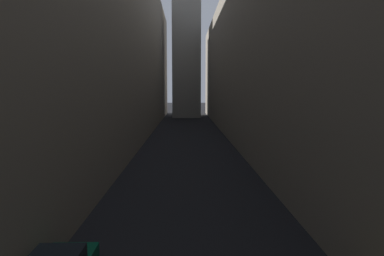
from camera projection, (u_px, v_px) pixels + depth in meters
The scene contains 3 objects.
ground_plane at pixel (188, 145), 40.35m from camera, with size 264.00×264.00×0.00m, color black.
building_block_left at pixel (88, 40), 40.62m from camera, with size 13.56×108.00×25.65m, color #756B5B.
building_block_right at pixel (274, 56), 41.30m from camera, with size 10.73×108.00×21.73m, color gray.
Camera 1 is at (-0.27, 8.15, 6.72)m, focal length 30.99 mm.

